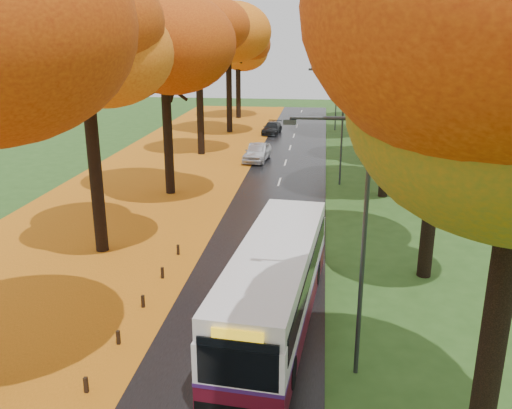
% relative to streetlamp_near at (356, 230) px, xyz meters
% --- Properties ---
extents(road, '(6.50, 90.00, 0.04)m').
position_rel_streetlamp_near_xyz_m(road, '(-3.95, 17.00, -4.69)').
color(road, black).
rests_on(road, ground).
extents(centre_line, '(0.12, 90.00, 0.01)m').
position_rel_streetlamp_near_xyz_m(centre_line, '(-3.95, 17.00, -4.67)').
color(centre_line, silver).
rests_on(centre_line, road).
extents(leaf_verge, '(12.00, 90.00, 0.02)m').
position_rel_streetlamp_near_xyz_m(leaf_verge, '(-12.95, 17.00, -4.70)').
color(leaf_verge, '#944C0D').
rests_on(leaf_verge, ground).
extents(leaf_drift, '(0.90, 90.00, 0.01)m').
position_rel_streetlamp_near_xyz_m(leaf_drift, '(-7.00, 17.00, -4.67)').
color(leaf_drift, orange).
rests_on(leaf_drift, road).
extents(trees_left, '(9.20, 74.00, 13.88)m').
position_rel_streetlamp_near_xyz_m(trees_left, '(-11.13, 19.06, 4.82)').
color(trees_left, black).
rests_on(trees_left, ground).
extents(trees_right, '(9.30, 74.20, 13.96)m').
position_rel_streetlamp_near_xyz_m(trees_right, '(3.24, 18.91, 4.98)').
color(trees_right, black).
rests_on(trees_right, ground).
extents(streetlamp_near, '(2.45, 0.18, 8.00)m').
position_rel_streetlamp_near_xyz_m(streetlamp_near, '(0.00, 0.00, 0.00)').
color(streetlamp_near, '#333538').
rests_on(streetlamp_near, ground).
extents(streetlamp_mid, '(2.45, 0.18, 8.00)m').
position_rel_streetlamp_near_xyz_m(streetlamp_mid, '(0.00, 22.00, 0.00)').
color(streetlamp_mid, '#333538').
rests_on(streetlamp_mid, ground).
extents(streetlamp_far, '(2.45, 0.18, 8.00)m').
position_rel_streetlamp_near_xyz_m(streetlamp_far, '(0.00, 44.00, 0.00)').
color(streetlamp_far, '#333538').
rests_on(streetlamp_far, ground).
extents(bus, '(3.52, 11.32, 2.93)m').
position_rel_streetlamp_near_xyz_m(bus, '(-2.54, 2.81, -3.14)').
color(bus, '#4E0C19').
rests_on(bus, road).
extents(car_white, '(2.26, 4.52, 1.48)m').
position_rel_streetlamp_near_xyz_m(car_white, '(-6.30, 28.35, -3.93)').
color(car_white, silver).
rests_on(car_white, road).
extents(car_silver, '(1.47, 4.06, 1.33)m').
position_rel_streetlamp_near_xyz_m(car_silver, '(-6.30, 28.46, -4.01)').
color(car_silver, gray).
rests_on(car_silver, road).
extents(car_dark, '(2.02, 4.18, 1.17)m').
position_rel_streetlamp_near_xyz_m(car_dark, '(-6.30, 40.93, -4.09)').
color(car_dark, black).
rests_on(car_dark, road).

